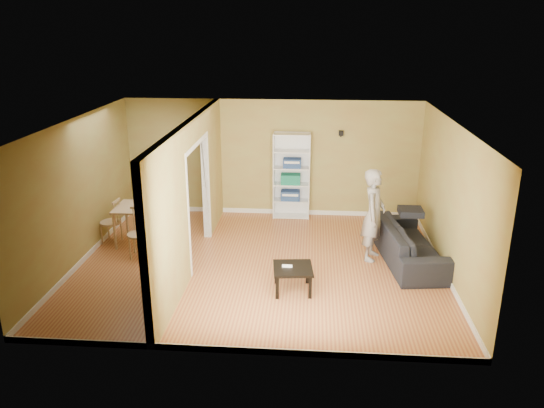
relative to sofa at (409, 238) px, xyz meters
The scene contains 15 objects.
room_shell 2.86m from the sofa, behind, with size 6.50×6.50×6.50m.
partition 4.01m from the sofa, behind, with size 0.22×5.50×2.60m, color olive, non-canonical shape.
wall_speaker 2.95m from the sofa, 117.84° to the left, with size 0.10×0.10×0.10m, color black.
sofa is the anchor object (origin of this frame).
person 0.87m from the sofa, behind, with size 0.57×0.73×2.01m, color slate.
bookshelf 3.18m from the sofa, 135.88° to the left, with size 0.81×0.35×1.91m.
paper_box_navy_a 3.12m from the sofa, 136.76° to the left, with size 0.42×0.27×0.21m, color navy.
paper_box_teal 3.15m from the sofa, 136.77° to the left, with size 0.43×0.28×0.22m, color #11604C.
paper_box_navy_b 3.20m from the sofa, 136.39° to the left, with size 0.39×0.25×0.20m, color #364980.
coffee_table 2.48m from the sofa, 146.82° to the right, with size 0.63×0.63×0.42m.
game_controller 2.55m from the sofa, 148.14° to the right, with size 0.16×0.04×0.03m, color white.
dining_table 5.02m from the sofa, behind, with size 1.22×0.82×0.77m.
chair_left 5.76m from the sofa, behind, with size 0.41×0.41×0.90m, color tan, non-canonical shape.
chair_near 4.98m from the sofa, behind, with size 0.43×0.43×0.94m, color tan, non-canonical shape.
chair_far 5.01m from the sofa, 168.46° to the left, with size 0.44×0.44×0.96m, color tan, non-canonical shape.
Camera 1 is at (0.90, -8.70, 4.16)m, focal length 35.00 mm.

